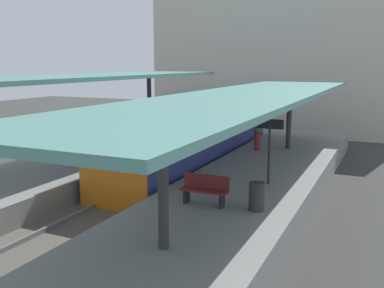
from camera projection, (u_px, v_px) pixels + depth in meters
ground_plane at (135, 204)px, 15.77m from camera, size 80.00×80.00×0.00m
platform_left at (53, 180)px, 17.23m from camera, size 4.40×28.00×1.00m
platform_right at (235, 205)px, 14.13m from camera, size 4.40×28.00×1.00m
track_ballast at (135, 202)px, 15.75m from camera, size 3.20×28.00×0.20m
rail_near_side at (118, 195)px, 16.02m from camera, size 0.08×28.00×0.14m
rail_far_side at (153, 200)px, 15.43m from camera, size 0.08×28.00×0.14m
commuter_train at (196, 135)px, 20.25m from camera, size 2.78×13.50×3.10m
canopy_left at (71, 79)px, 17.77m from camera, size 4.18×21.00×3.52m
canopy_right at (251, 96)px, 14.76m from camera, size 4.18×21.00×3.03m
platform_bench at (205, 189)px, 12.55m from camera, size 1.40×0.41×0.86m
platform_sign at (270, 137)px, 14.44m from camera, size 0.90×0.08×2.21m
litter_bin at (257, 196)px, 12.04m from camera, size 0.44×0.44×0.80m
passenger_near_bench at (257, 132)px, 20.31m from camera, size 0.36×0.36×1.71m
station_building_backdrop at (279, 57)px, 32.55m from camera, size 18.00×6.00×11.00m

